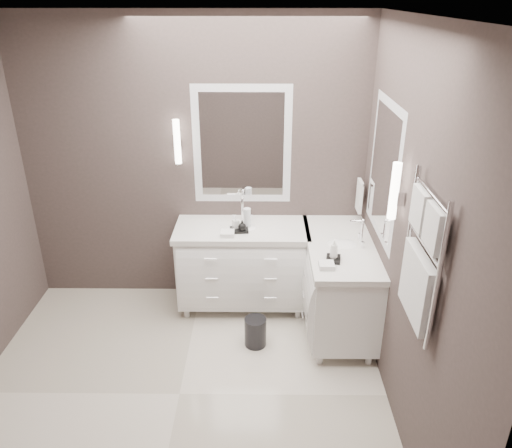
{
  "coord_description": "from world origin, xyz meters",
  "views": [
    {
      "loc": [
        0.62,
        -2.93,
        2.82
      ],
      "look_at": [
        0.59,
        0.7,
        1.13
      ],
      "focal_mm": 35.0,
      "sensor_mm": 36.0,
      "label": 1
    }
  ],
  "objects_px": {
    "towel_ladder": "(420,264)",
    "waste_bin": "(255,332)",
    "vanity_back": "(242,262)",
    "vanity_right": "(339,280)"
  },
  "relations": [
    {
      "from": "towel_ladder",
      "to": "waste_bin",
      "type": "xyz_separation_m",
      "value": [
        -0.97,
        1.01,
        -1.26
      ]
    },
    {
      "from": "towel_ladder",
      "to": "waste_bin",
      "type": "distance_m",
      "value": 1.88
    },
    {
      "from": "towel_ladder",
      "to": "waste_bin",
      "type": "bearing_deg",
      "value": 133.9
    },
    {
      "from": "vanity_back",
      "to": "towel_ladder",
      "type": "height_order",
      "value": "towel_ladder"
    },
    {
      "from": "waste_bin",
      "to": "vanity_back",
      "type": "bearing_deg",
      "value": 101.97
    },
    {
      "from": "vanity_back",
      "to": "towel_ladder",
      "type": "distance_m",
      "value": 2.16
    },
    {
      "from": "towel_ladder",
      "to": "vanity_back",
      "type": "bearing_deg",
      "value": 124.1
    },
    {
      "from": "towel_ladder",
      "to": "vanity_right",
      "type": "bearing_deg",
      "value": 99.84
    },
    {
      "from": "vanity_right",
      "to": "waste_bin",
      "type": "distance_m",
      "value": 0.87
    },
    {
      "from": "vanity_right",
      "to": "waste_bin",
      "type": "height_order",
      "value": "vanity_right"
    }
  ]
}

